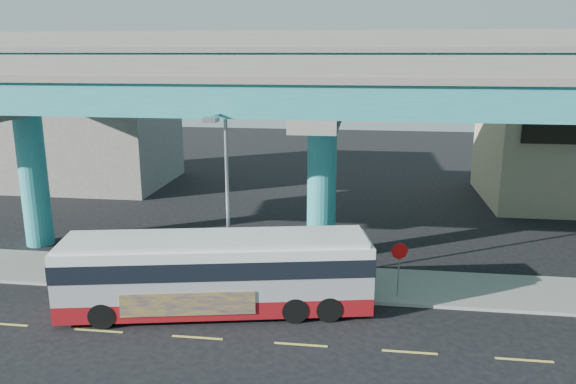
# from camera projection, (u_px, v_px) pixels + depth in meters

# --- Properties ---
(ground) EXTENTS (120.00, 120.00, 0.00)m
(ground) POSITION_uv_depth(u_px,v_px,m) (302.00, 341.00, 21.26)
(ground) COLOR black
(ground) RESTS_ON ground
(sidewalk) EXTENTS (70.00, 4.00, 0.15)m
(sidewalk) POSITION_uv_depth(u_px,v_px,m) (315.00, 282.00, 26.53)
(sidewalk) COLOR gray
(sidewalk) RESTS_ON ground
(lane_markings) EXTENTS (58.00, 0.12, 0.01)m
(lane_markings) POSITION_uv_depth(u_px,v_px,m) (301.00, 345.00, 20.97)
(lane_markings) COLOR #D8C64C
(lane_markings) RESTS_ON ground
(viaduct) EXTENTS (52.00, 12.40, 11.70)m
(viaduct) POSITION_uv_depth(u_px,v_px,m) (323.00, 83.00, 27.80)
(viaduct) COLOR teal
(viaduct) RESTS_ON ground
(building_concrete) EXTENTS (12.00, 10.00, 9.00)m
(building_concrete) POSITION_uv_depth(u_px,v_px,m) (92.00, 129.00, 45.86)
(building_concrete) COLOR gray
(building_concrete) RESTS_ON ground
(transit_bus) EXTENTS (13.10, 5.25, 3.29)m
(transit_bus) POSITION_uv_depth(u_px,v_px,m) (217.00, 271.00, 23.29)
(transit_bus) COLOR maroon
(transit_bus) RESTS_ON ground
(parked_car) EXTENTS (3.71, 4.57, 1.25)m
(parked_car) POSITION_uv_depth(u_px,v_px,m) (101.00, 257.00, 27.81)
(parked_car) COLOR #313136
(parked_car) RESTS_ON sidewalk
(street_lamp) EXTENTS (0.50, 2.66, 8.25)m
(street_lamp) POSITION_uv_depth(u_px,v_px,m) (224.00, 178.00, 23.72)
(street_lamp) COLOR gray
(street_lamp) RESTS_ON sidewalk
(stop_sign) EXTENTS (0.74, 0.22, 2.51)m
(stop_sign) POSITION_uv_depth(u_px,v_px,m) (399.00, 258.00, 24.31)
(stop_sign) COLOR gray
(stop_sign) RESTS_ON sidewalk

